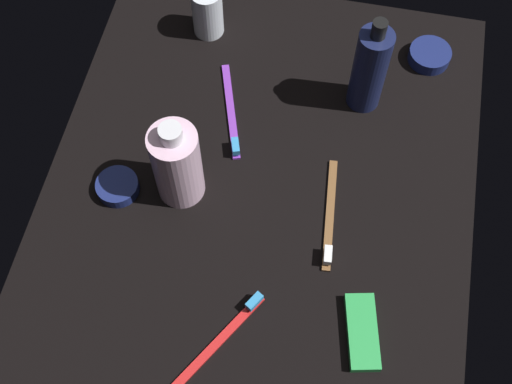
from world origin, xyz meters
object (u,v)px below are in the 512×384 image
Objects in this scene: lotion_bottle at (370,69)px; snack_bar_green at (362,332)px; deodorant_stick at (207,12)px; toothbrush_red at (222,337)px; toothbrush_purple at (231,115)px; toothbrush_brown at (330,217)px; cream_tin_left at (118,187)px; cream_tin_right at (430,55)px; bodywash_bottle at (177,164)px.

lotion_bottle reaches higher than snack_bar_green.
deodorant_stick is at bearing -158.24° from snack_bar_green.
toothbrush_purple is at bearing -169.64° from toothbrush_red.
lotion_bottle is 2.08× the size of deodorant_stick.
toothbrush_red is at bearing -29.41° from toothbrush_brown.
toothbrush_brown is at bearing -5.18° from lotion_bottle.
toothbrush_purple is 2.75× the size of cream_tin_left.
toothbrush_purple is at bearing -153.70° from snack_bar_green.
toothbrush_brown is 2.84× the size of cream_tin_left.
lotion_bottle is at bearing 174.58° from snack_bar_green.
toothbrush_purple is 35.71cm from toothbrush_red.
deodorant_stick reaches higher than snack_bar_green.
lotion_bottle reaches higher than toothbrush_red.
snack_bar_green is 48.78cm from cream_tin_right.
toothbrush_purple is 21.24cm from cream_tin_left.
toothbrush_red is at bearing -89.08° from snack_bar_green.
deodorant_stick is at bearing -164.85° from toothbrush_red.
lotion_bottle is 2.87× the size of cream_tin_left.
toothbrush_red is (42.60, -13.57, -7.40)cm from lotion_bottle.
toothbrush_red is 2.32× the size of cream_tin_right.
bodywash_bottle reaches higher than toothbrush_purple.
bodywash_bottle is 2.55× the size of cream_tin_left.
cream_tin_left is at bearing -10.72° from deodorant_stick.
lotion_bottle is 23.38cm from toothbrush_brown.
lotion_bottle is at bearing 124.88° from cream_tin_left.
cream_tin_right is at bearing 120.86° from toothbrush_purple.
toothbrush_red is 57.82cm from cream_tin_right.
toothbrush_red is at bearing 15.15° from deodorant_stick.
lotion_bottle is 15.79cm from cream_tin_right.
toothbrush_purple reaches higher than cream_tin_left.
lotion_bottle reaches higher than cream_tin_left.
toothbrush_brown is 2.61× the size of cream_tin_right.
toothbrush_brown and toothbrush_red have the same top height.
toothbrush_purple is at bearing 24.48° from deodorant_stick.
toothbrush_brown is at bearing 50.89° from toothbrush_purple.
deodorant_stick is 40.66cm from toothbrush_brown.
deodorant_stick is 53.87cm from toothbrush_red.
toothbrush_brown is 1.03× the size of toothbrush_purple.
toothbrush_red is 18.84cm from snack_bar_green.
toothbrush_red is 27.80cm from cream_tin_left.
toothbrush_brown is (22.09, -2.00, -7.40)cm from lotion_bottle.
bodywash_bottle is 1.84× the size of deodorant_stick.
deodorant_stick reaches higher than toothbrush_brown.
lotion_bottle is 1.13× the size of bodywash_bottle.
lotion_bottle is 2.65× the size of cream_tin_right.
cream_tin_left is at bearing -133.19° from toothbrush_red.
bodywash_bottle is (21.45, -24.58, -0.74)cm from lotion_bottle.
toothbrush_red is (51.87, 14.04, -3.79)cm from deodorant_stick.
lotion_bottle is 45.32cm from toothbrush_red.
cream_tin_right is at bearing 127.86° from cream_tin_left.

